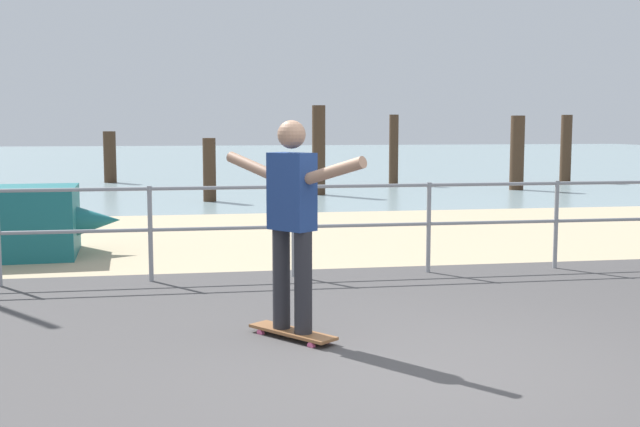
# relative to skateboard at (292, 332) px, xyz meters

# --- Properties ---
(beach_strip) EXTENTS (24.00, 6.00, 0.04)m
(beach_strip) POSITION_rel_skateboard_xyz_m (0.78, 5.96, -0.07)
(beach_strip) COLOR tan
(beach_strip) RESTS_ON ground
(sea_surface) EXTENTS (72.00, 50.00, 0.04)m
(sea_surface) POSITION_rel_skateboard_xyz_m (0.78, 33.96, -0.07)
(sea_surface) COLOR #849EA3
(sea_surface) RESTS_ON ground
(railing_fence) EXTENTS (10.90, 0.05, 1.05)m
(railing_fence) POSITION_rel_skateboard_xyz_m (-0.40, 2.56, 0.63)
(railing_fence) COLOR gray
(railing_fence) RESTS_ON ground
(skateboard) EXTENTS (0.65, 0.76, 0.08)m
(skateboard) POSITION_rel_skateboard_xyz_m (0.00, 0.00, 0.00)
(skateboard) COLOR brown
(skateboard) RESTS_ON ground
(skateboarder) EXTENTS (0.95, 1.20, 1.65)m
(skateboarder) POSITION_rel_skateboard_xyz_m (0.00, -0.00, 0.95)
(skateboarder) COLOR #26262B
(skateboarder) RESTS_ON skateboard
(groyne_post_1) EXTENTS (0.36, 0.36, 1.51)m
(groyne_post_1) POSITION_rel_skateboard_xyz_m (-2.88, 17.86, 0.69)
(groyne_post_1) COLOR #422D1E
(groyne_post_1) RESTS_ON ground
(groyne_post_2) EXTENTS (0.28, 0.28, 1.41)m
(groyne_post_2) POSITION_rel_skateboard_xyz_m (-0.23, 11.56, 0.64)
(groyne_post_2) COLOR #422D1E
(groyne_post_2) RESTS_ON ground
(groyne_post_3) EXTENTS (0.32, 0.32, 2.16)m
(groyne_post_3) POSITION_rel_skateboard_xyz_m (2.42, 12.81, 1.01)
(groyne_post_3) COLOR #422D1E
(groyne_post_3) RESTS_ON ground
(groyne_post_4) EXTENTS (0.26, 0.26, 1.98)m
(groyne_post_4) POSITION_rel_skateboard_xyz_m (5.06, 15.75, 0.92)
(groyne_post_4) COLOR #422D1E
(groyne_post_4) RESTS_ON ground
(groyne_post_5) EXTENTS (0.36, 0.36, 1.93)m
(groyne_post_5) POSITION_rel_skateboard_xyz_m (7.71, 13.38, 0.90)
(groyne_post_5) COLOR #422D1E
(groyne_post_5) RESTS_ON ground
(groyne_post_6) EXTENTS (0.32, 0.32, 1.99)m
(groyne_post_6) POSITION_rel_skateboard_xyz_m (10.36, 15.95, 0.92)
(groyne_post_6) COLOR #422D1E
(groyne_post_6) RESTS_ON ground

